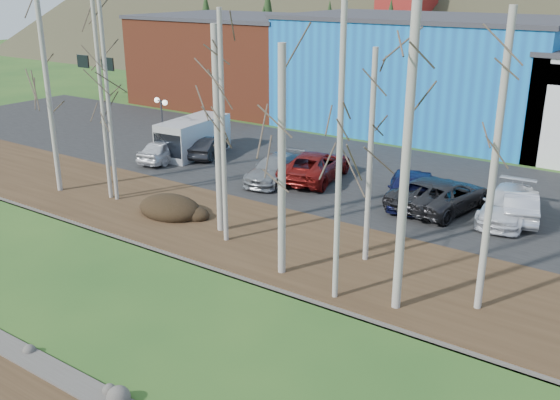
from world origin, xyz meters
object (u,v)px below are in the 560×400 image
Objects in this scene: car_9 at (407,189)px; van_grey at (191,137)px; car_4 at (417,191)px; car_6 at (432,193)px; car_0 at (165,150)px; car_3 at (275,169)px; car_1 at (208,146)px; car_8 at (447,195)px; car_5 at (519,204)px; street_lamp at (161,111)px; car_2 at (315,166)px; car_7 at (507,205)px.

van_grey is (-15.07, 0.66, 0.37)m from car_9.
car_4 is 0.74m from car_6.
car_0 is at bearing -107.12° from van_grey.
car_3 is 1.06× the size of car_9.
car_1 is 15.21m from car_6.
car_0 is at bearing 15.32° from car_8.
car_9 reaches higher than car_6.
car_4 is 0.85× the size of car_8.
car_1 is at bearing -17.45° from car_5.
car_0 is 16.06m from car_4.
car_1 is at bearing 56.65° from street_lamp.
van_grey is at bearing -9.25° from car_2.
street_lamp reaches higher than car_7.
car_3 is (8.60, -0.01, -2.22)m from street_lamp.
car_1 is 0.75× the size of car_8.
street_lamp reaches higher than car_3.
car_9 is (-1.23, -0.23, 0.03)m from car_6.
car_6 is at bearing 10.30° from car_8.
car_5 is 0.81× the size of car_6.
van_grey reaches higher than car_4.
car_0 is 0.77× the size of van_grey.
car_8 is 1.99m from car_9.
car_6 reaches higher than car_0.
car_8 is (1.44, 0.23, -0.03)m from car_4.
street_lamp is 17.55m from car_6.
car_7 is at bearing -14.07° from car_9.
van_grey is (-1.11, -0.30, 0.48)m from car_1.
car_1 is (1.51, 2.26, -0.05)m from car_0.
car_0 is at bearing 175.13° from car_3.
car_5 is (20.66, 2.34, 0.00)m from car_0.
car_4 is 0.84× the size of van_grey.
car_7 is at bearing -162.12° from car_8.
car_4 is (6.40, -0.80, -0.02)m from car_2.
car_8 reaches higher than car_3.
car_1 is 19.15m from car_5.
car_6 is 0.99× the size of van_grey.
car_1 is 0.83× the size of car_3.
car_6 reaches higher than car_3.
car_0 is 9.83m from car_2.
car_9 is at bearing 20.88° from car_6.
car_8 reaches higher than car_5.
car_2 is 6.45m from car_4.
car_1 is 0.75× the size of car_6.
car_7 is (18.73, -0.36, 0.07)m from car_1.
car_2 is at bearing -4.53° from van_grey.
car_0 is (0.68, -0.56, -2.21)m from street_lamp.
car_9 reaches higher than car_7.
car_2 is (9.60, 2.11, 0.08)m from car_0.
car_5 is (21.34, 1.78, -2.21)m from street_lamp.
van_grey reaches higher than car_8.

